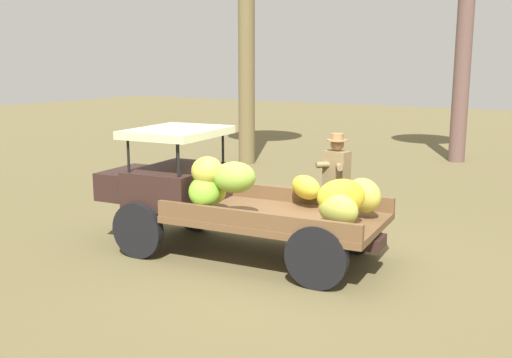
# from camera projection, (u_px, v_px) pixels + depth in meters

# --- Properties ---
(ground_plane) EXTENTS (60.00, 60.00, 0.00)m
(ground_plane) POSITION_uv_depth(u_px,v_px,m) (284.00, 257.00, 8.89)
(ground_plane) COLOR brown
(truck) EXTENTS (4.55, 2.05, 1.86)m
(truck) POSITION_uv_depth(u_px,v_px,m) (223.00, 196.00, 8.93)
(truck) COLOR #331F1B
(truck) RESTS_ON ground
(farmer) EXTENTS (0.52, 0.48, 1.72)m
(farmer) POSITION_uv_depth(u_px,v_px,m) (336.00, 179.00, 9.75)
(farmer) COLOR #464F6D
(farmer) RESTS_ON ground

